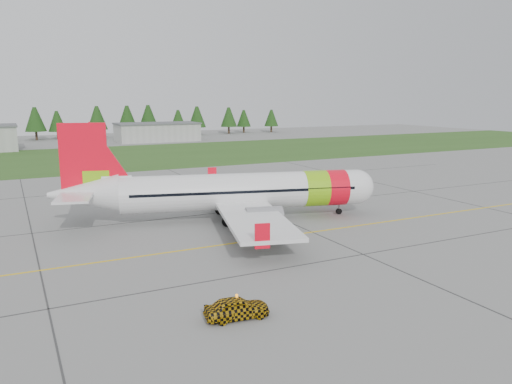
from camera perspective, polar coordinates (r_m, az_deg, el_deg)
ground at (r=38.70m, az=0.34°, el=-9.19°), size 320.00×320.00×0.00m
aircraft at (r=54.37m, az=-2.30°, el=0.03°), size 34.72×32.68×10.71m
follow_me_car at (r=30.51m, az=-2.23°, el=-10.82°), size 1.52×1.74×3.98m
grass_strip at (r=116.35m, az=-18.31°, el=3.72°), size 320.00×50.00×0.03m
taxi_guideline at (r=45.61m, az=-4.24°, el=-6.08°), size 120.00×0.25×0.02m
hangar_east at (r=156.40m, az=-11.23°, el=6.68°), size 24.00×12.00×5.20m
treeline at (r=171.41m, az=-21.22°, el=7.31°), size 160.00×8.00×10.00m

